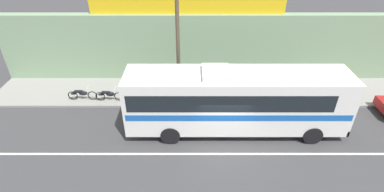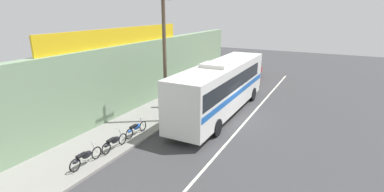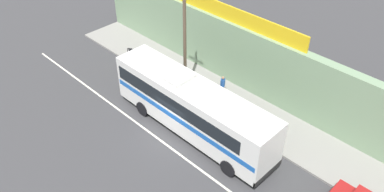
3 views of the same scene
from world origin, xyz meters
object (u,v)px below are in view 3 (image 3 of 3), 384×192
Objects in this scene: motorcycle_black at (164,71)px; motorcycle_purple at (147,62)px; motorcycle_blue at (134,53)px; pedestrian_far_right at (223,84)px; utility_pole at (185,41)px; intercity_bus at (192,106)px.

motorcycle_black is 1.01× the size of motorcycle_purple.
pedestrian_far_right reaches higher than motorcycle_blue.
utility_pole is 4.22m from pedestrian_far_right.
motorcycle_black is (-2.66, 0.37, -3.76)m from utility_pole.
motorcycle_purple is (-1.90, -0.10, 0.00)m from motorcycle_black.
motorcycle_blue is (-3.68, 0.01, 0.00)m from motorcycle_black.
pedestrian_far_right reaches higher than motorcycle_purple.
motorcycle_blue is (-6.34, 0.38, -3.76)m from utility_pole.
pedestrian_far_right is (6.66, 1.35, 0.48)m from motorcycle_purple.
pedestrian_far_right is at bearing 103.57° from intercity_bus.
utility_pole reaches higher than motorcycle_blue.
utility_pole is 7.38m from motorcycle_blue.
pedestrian_far_right is at bearing 8.39° from motorcycle_blue.
motorcycle_purple is (-4.55, 0.27, -3.76)m from utility_pole.
motorcycle_black is 3.68m from motorcycle_blue.
intercity_bus is at bearing -26.47° from motorcycle_black.
pedestrian_far_right reaches higher than motorcycle_black.
motorcycle_blue is (-1.79, 0.11, 0.00)m from motorcycle_purple.
intercity_bus reaches higher than pedestrian_far_right.
motorcycle_black is 1.17× the size of pedestrian_far_right.
intercity_bus is 9.99m from motorcycle_blue.
motorcycle_black is at bearing 153.53° from intercity_bus.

